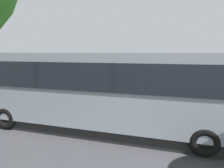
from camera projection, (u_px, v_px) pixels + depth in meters
name	position (u px, v px, depth m)	size (l,w,h in m)	color
ground_plane	(121.00, 99.00, 13.59)	(80.00, 80.00, 0.00)	#38383D
tour_bus	(100.00, 92.00, 8.01)	(11.06, 2.64, 3.25)	#8C939E
spectator_far_left	(152.00, 94.00, 10.51)	(0.57, 0.33, 1.73)	black
spectator_left	(133.00, 92.00, 10.62)	(0.57, 0.32, 1.80)	black
spectator_centre	(111.00, 91.00, 11.03)	(0.57, 0.33, 1.81)	black
spectator_right	(96.00, 90.00, 11.35)	(0.57, 0.38, 1.75)	black
spectator_far_right	(79.00, 91.00, 11.55)	(0.58, 0.37, 1.67)	black
parked_motorcycle_silver	(70.00, 101.00, 11.19)	(2.05, 0.58, 0.99)	black
stunt_motorcycle	(96.00, 83.00, 17.04)	(1.93, 1.00, 1.23)	black
traffic_cone	(121.00, 87.00, 16.80)	(0.34, 0.34, 0.63)	orange
bay_line_a	(168.00, 101.00, 13.00)	(0.24, 4.61, 0.01)	white
bay_line_b	(130.00, 99.00, 13.74)	(0.22, 4.07, 0.01)	white
bay_line_c	(95.00, 96.00, 14.47)	(0.21, 3.84, 0.01)	white
bay_line_d	(64.00, 94.00, 15.20)	(0.24, 4.67, 0.01)	white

